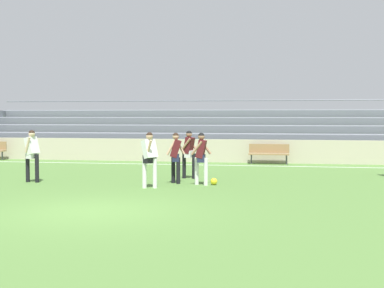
{
  "coord_description": "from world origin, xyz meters",
  "views": [
    {
      "loc": [
        4.43,
        -11.74,
        2.19
      ],
      "look_at": [
        1.07,
        6.83,
        1.2
      ],
      "focal_mm": 51.02,
      "sensor_mm": 36.0,
      "label": 1
    }
  ],
  "objects_px": {
    "bleacher_stand": "(231,132)",
    "player_dark_wide_left": "(176,153)",
    "player_white_trailing_run": "(150,155)",
    "soccer_ball": "(214,181)",
    "bench_near_wall_gap": "(269,152)",
    "player_white_pressing_high": "(32,151)",
    "player_dark_deep_cover": "(189,150)",
    "player_dark_dropping_back": "(201,154)"
  },
  "relations": [
    {
      "from": "bench_near_wall_gap",
      "to": "player_dark_dropping_back",
      "type": "relative_size",
      "value": 1.09
    },
    {
      "from": "bench_near_wall_gap",
      "to": "soccer_ball",
      "type": "height_order",
      "value": "bench_near_wall_gap"
    },
    {
      "from": "bench_near_wall_gap",
      "to": "player_dark_deep_cover",
      "type": "distance_m",
      "value": 6.63
    },
    {
      "from": "player_white_trailing_run",
      "to": "soccer_ball",
      "type": "relative_size",
      "value": 7.67
    },
    {
      "from": "bleacher_stand",
      "to": "player_dark_wide_left",
      "type": "bearing_deg",
      "value": -93.12
    },
    {
      "from": "soccer_ball",
      "to": "player_dark_wide_left",
      "type": "bearing_deg",
      "value": 172.43
    },
    {
      "from": "player_dark_wide_left",
      "to": "player_white_pressing_high",
      "type": "xyz_separation_m",
      "value": [
        -4.69,
        -0.55,
        0.05
      ]
    },
    {
      "from": "bleacher_stand",
      "to": "bench_near_wall_gap",
      "type": "xyz_separation_m",
      "value": [
        2.08,
        -3.46,
        -0.79
      ]
    },
    {
      "from": "bench_near_wall_gap",
      "to": "soccer_ball",
      "type": "relative_size",
      "value": 8.18
    },
    {
      "from": "player_dark_dropping_back",
      "to": "player_dark_deep_cover",
      "type": "height_order",
      "value": "player_dark_deep_cover"
    },
    {
      "from": "bench_near_wall_gap",
      "to": "player_white_pressing_high",
      "type": "distance_m",
      "value": 10.96
    },
    {
      "from": "player_dark_dropping_back",
      "to": "soccer_ball",
      "type": "height_order",
      "value": "player_dark_dropping_back"
    },
    {
      "from": "player_dark_wide_left",
      "to": "player_dark_deep_cover",
      "type": "relative_size",
      "value": 0.98
    },
    {
      "from": "bleacher_stand",
      "to": "player_dark_wide_left",
      "type": "distance_m",
      "value": 11.03
    },
    {
      "from": "player_dark_dropping_back",
      "to": "soccer_ball",
      "type": "bearing_deg",
      "value": 14.33
    },
    {
      "from": "player_dark_wide_left",
      "to": "player_white_trailing_run",
      "type": "xyz_separation_m",
      "value": [
        -0.54,
        -1.26,
        0.04
      ]
    },
    {
      "from": "player_white_trailing_run",
      "to": "player_dark_deep_cover",
      "type": "bearing_deg",
      "value": 75.19
    },
    {
      "from": "player_dark_wide_left",
      "to": "player_dark_deep_cover",
      "type": "height_order",
      "value": "player_dark_deep_cover"
    },
    {
      "from": "player_white_pressing_high",
      "to": "player_dark_deep_cover",
      "type": "bearing_deg",
      "value": 22.04
    },
    {
      "from": "player_white_pressing_high",
      "to": "soccer_ball",
      "type": "distance_m",
      "value": 6.04
    },
    {
      "from": "player_white_pressing_high",
      "to": "player_dark_deep_cover",
      "type": "xyz_separation_m",
      "value": [
        4.86,
        1.97,
        -0.04
      ]
    },
    {
      "from": "player_dark_wide_left",
      "to": "soccer_ball",
      "type": "distance_m",
      "value": 1.54
    },
    {
      "from": "bleacher_stand",
      "to": "player_white_trailing_run",
      "type": "relative_size",
      "value": 16.3
    },
    {
      "from": "soccer_ball",
      "to": "player_dark_deep_cover",
      "type": "bearing_deg",
      "value": 124.6
    },
    {
      "from": "soccer_ball",
      "to": "bleacher_stand",
      "type": "bearing_deg",
      "value": 93.4
    },
    {
      "from": "player_dark_wide_left",
      "to": "soccer_ball",
      "type": "xyz_separation_m",
      "value": [
        1.26,
        -0.17,
        -0.86
      ]
    },
    {
      "from": "bench_near_wall_gap",
      "to": "player_dark_wide_left",
      "type": "bearing_deg",
      "value": -109.6
    },
    {
      "from": "player_dark_dropping_back",
      "to": "soccer_ball",
      "type": "distance_m",
      "value": 0.96
    },
    {
      "from": "player_dark_wide_left",
      "to": "player_white_pressing_high",
      "type": "height_order",
      "value": "player_white_pressing_high"
    },
    {
      "from": "player_dark_wide_left",
      "to": "player_white_trailing_run",
      "type": "relative_size",
      "value": 0.97
    },
    {
      "from": "bleacher_stand",
      "to": "player_white_pressing_high",
      "type": "height_order",
      "value": "bleacher_stand"
    },
    {
      "from": "player_white_pressing_high",
      "to": "player_dark_dropping_back",
      "type": "bearing_deg",
      "value": 2.87
    },
    {
      "from": "player_dark_wide_left",
      "to": "player_white_trailing_run",
      "type": "height_order",
      "value": "player_white_trailing_run"
    },
    {
      "from": "player_white_pressing_high",
      "to": "player_dark_deep_cover",
      "type": "distance_m",
      "value": 5.24
    },
    {
      "from": "player_white_trailing_run",
      "to": "player_white_pressing_high",
      "type": "distance_m",
      "value": 4.21
    },
    {
      "from": "bleacher_stand",
      "to": "bench_near_wall_gap",
      "type": "bearing_deg",
      "value": -58.96
    },
    {
      "from": "player_white_trailing_run",
      "to": "player_dark_wide_left",
      "type": "bearing_deg",
      "value": 66.85
    },
    {
      "from": "bench_near_wall_gap",
      "to": "player_white_pressing_high",
      "type": "xyz_separation_m",
      "value": [
        -7.37,
        -8.09,
        0.48
      ]
    },
    {
      "from": "player_dark_wide_left",
      "to": "player_dark_dropping_back",
      "type": "bearing_deg",
      "value": -16.98
    },
    {
      "from": "bleacher_stand",
      "to": "player_white_trailing_run",
      "type": "distance_m",
      "value": 12.32
    },
    {
      "from": "bleacher_stand",
      "to": "bench_near_wall_gap",
      "type": "distance_m",
      "value": 4.12
    },
    {
      "from": "bleacher_stand",
      "to": "player_dark_dropping_back",
      "type": "relative_size",
      "value": 16.69
    }
  ]
}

